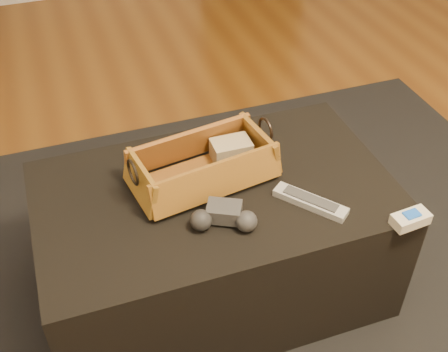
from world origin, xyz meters
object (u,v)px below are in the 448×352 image
object	(u,v)px
silver_remote	(310,202)
wicker_basket	(203,166)
tv_remote	(199,178)
game_controller	(224,217)
ottoman	(216,241)
cream_gadget	(411,219)

from	to	relation	value
silver_remote	wicker_basket	bearing A→B (deg)	141.00
tv_remote	silver_remote	xyz separation A→B (m)	(0.26, -0.18, -0.01)
tv_remote	game_controller	size ratio (longest dim) A/B	1.18
tv_remote	wicker_basket	size ratio (longest dim) A/B	0.49
ottoman	cream_gadget	bearing A→B (deg)	-33.90
silver_remote	cream_gadget	bearing A→B (deg)	-35.23
game_controller	silver_remote	size ratio (longest dim) A/B	0.95
silver_remote	cream_gadget	distance (m)	0.26
ottoman	silver_remote	xyz separation A→B (m)	(0.22, -0.14, 0.22)
game_controller	silver_remote	bearing A→B (deg)	-0.91
wicker_basket	silver_remote	xyz separation A→B (m)	(0.24, -0.20, -0.04)
cream_gadget	ottoman	bearing A→B (deg)	146.10
game_controller	cream_gadget	world-z (taller)	game_controller
wicker_basket	tv_remote	bearing A→B (deg)	-133.96
wicker_basket	game_controller	distance (m)	0.19
wicker_basket	silver_remote	bearing A→B (deg)	-39.00
cream_gadget	silver_remote	bearing A→B (deg)	144.77
wicker_basket	cream_gadget	world-z (taller)	wicker_basket
silver_remote	tv_remote	bearing A→B (deg)	145.66
wicker_basket	cream_gadget	size ratio (longest dim) A/B	4.22
game_controller	silver_remote	world-z (taller)	game_controller
ottoman	game_controller	size ratio (longest dim) A/B	5.51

